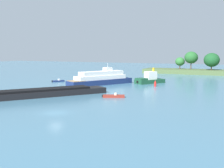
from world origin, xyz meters
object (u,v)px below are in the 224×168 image
Objects in this scene: cargo_barge at (22,94)px; channel_buoy_red at (155,84)px; white_riverboat at (101,79)px; small_motorboat at (114,96)px; fishing_skiff at (58,81)px; tugboat at (149,79)px.

cargo_barge is 39.63m from channel_buoy_red.
white_riverboat is 25.73m from small_motorboat.
fishing_skiff is (-13.90, 32.15, -0.72)m from cargo_barge.
channel_buoy_red is at bearing -59.79° from tugboat.
tugboat is at bearing 17.00° from fishing_skiff.
cargo_barge is at bearing -151.62° from small_motorboat.
channel_buoy_red is (34.48, 1.71, 0.55)m from fishing_skiff.
channel_buoy_red is at bearing 9.75° from white_riverboat.
fishing_skiff is 39.13m from small_motorboat.
cargo_barge is at bearing -121.30° from channel_buoy_red.
small_motorboat is at bearing -34.70° from fishing_skiff.
fishing_skiff is 17.59m from white_riverboat.
tugboat is (30.11, 9.21, 1.04)m from fishing_skiff.
small_motorboat is at bearing -86.26° from tugboat.
channel_buoy_red reaches higher than small_motorboat.
white_riverboat reaches higher than small_motorboat.
channel_buoy_red is (17.00, 2.92, -1.04)m from white_riverboat.
cargo_barge is at bearing -66.62° from fishing_skiff.
cargo_barge is 44.42m from tugboat.
channel_buoy_red reaches higher than fishing_skiff.
tugboat is 5.68× the size of channel_buoy_red.
white_riverboat is at bearing -3.96° from fishing_skiff.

